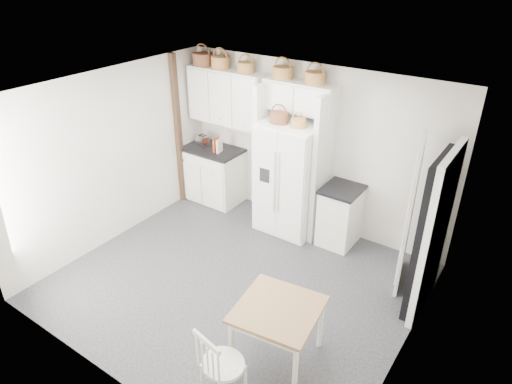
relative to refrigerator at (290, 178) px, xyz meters
The scene contains 29 objects.
floor 1.86m from the refrigerator, 84.72° to the right, with size 4.50×4.50×0.00m, color black.
ceiling 2.36m from the refrigerator, 84.72° to the right, with size 4.50×4.50×0.00m, color white.
wall_back 0.57m from the refrigerator, 68.22° to the left, with size 4.50×4.50×0.00m, color silver.
wall_left 2.69m from the refrigerator, 142.27° to the right, with size 4.00×4.00×0.00m, color silver.
wall_right 2.93m from the refrigerator, 34.10° to the right, with size 4.00×4.00×0.00m, color silver.
refrigerator is the anchor object (origin of this frame).
base_cab_left 1.67m from the refrigerator, behind, with size 1.02×0.64×0.95m, color white.
base_cab_right 0.97m from the refrigerator, ahead, with size 0.51×0.61×0.90m, color white.
dining_table 2.77m from the refrigerator, 61.61° to the right, with size 0.85×0.85×0.71m, color brown.
windsor_chair 3.35m from the refrigerator, 70.15° to the right, with size 0.44×0.40×0.91m, color white.
counter_left 1.62m from the refrigerator, behind, with size 1.06×0.69×0.04m, color black.
counter_right 0.86m from the refrigerator, ahead, with size 0.55×0.65×0.04m, color black.
toaster 1.83m from the refrigerator, behind, with size 0.27×0.16×0.19m, color silver.
cookbook_red 1.47m from the refrigerator, behind, with size 0.03×0.16×0.24m, color #AA2D16.
cookbook_cream 1.40m from the refrigerator, behind, with size 0.03×0.16×0.24m, color beige.
basket_upper_a 2.42m from the refrigerator, behind, with size 0.34×0.34×0.19m, color brown.
basket_upper_b 2.14m from the refrigerator, behind, with size 0.31×0.31×0.18m, color brown.
basket_upper_c 1.83m from the refrigerator, 168.10° to the left, with size 0.27×0.27×0.15m, color brown.
basket_bridge_a 1.59m from the refrigerator, 146.63° to the left, with size 0.31×0.31×0.17m, color brown.
basket_bridge_b 1.57m from the refrigerator, 42.93° to the left, with size 0.30×0.30×0.17m, color brown.
basket_fridge_a 0.99m from the refrigerator, 148.87° to the right, with size 0.29×0.29×0.15m, color brown.
basket_fridge_b 0.97m from the refrigerator, 31.81° to the right, with size 0.23×0.23×0.12m, color brown.
upper_cabinet 1.70m from the refrigerator, behind, with size 1.40×0.34×0.90m, color white.
bridge_cabinet 1.25m from the refrigerator, 90.00° to the left, with size 1.12×0.34×0.45m, color white.
fridge_panel_left 0.58m from the refrigerator, behind, with size 0.08×0.60×2.30m, color white.
fridge_panel_right 0.58m from the refrigerator, ahead, with size 0.08×0.60×2.30m, color white.
trim_post 2.11m from the refrigerator, behind, with size 0.09×0.09×2.60m, color #372216.
doorway_void 2.40m from the refrigerator, 15.13° to the right, with size 0.18×0.85×2.05m, color black.
door_slab 1.98m from the refrigerator, ahead, with size 0.80×0.04×2.05m, color white.
Camera 1 is at (3.02, -3.89, 4.03)m, focal length 32.00 mm.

